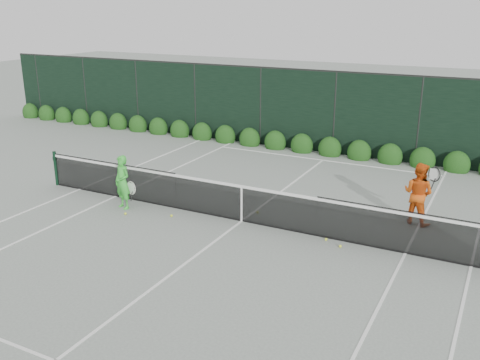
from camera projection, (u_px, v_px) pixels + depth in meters
The scene contains 8 objects.
ground at pixel (242, 221), 13.74m from camera, with size 80.00×80.00×0.00m, color gray.
tennis_net at pixel (241, 202), 13.58m from camera, with size 12.90×0.10×1.07m.
player_woman at pixel (123, 182), 14.43m from camera, with size 0.66×0.50×1.48m.
player_man at pixel (418, 193), 13.38m from camera, with size 0.96×0.81×1.60m.
court_lines at pixel (242, 221), 13.74m from camera, with size 11.03×23.83×0.01m.
windscreen_fence at pixel (182, 198), 10.98m from camera, with size 32.00×21.07×3.06m.
hedge_row at pixel (330, 149), 19.71m from camera, with size 31.66×0.65×0.94m.
tennis_balls at pixel (240, 224), 13.45m from camera, with size 5.74×1.76×0.07m.
Camera 1 is at (5.79, -11.33, 5.29)m, focal length 40.00 mm.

